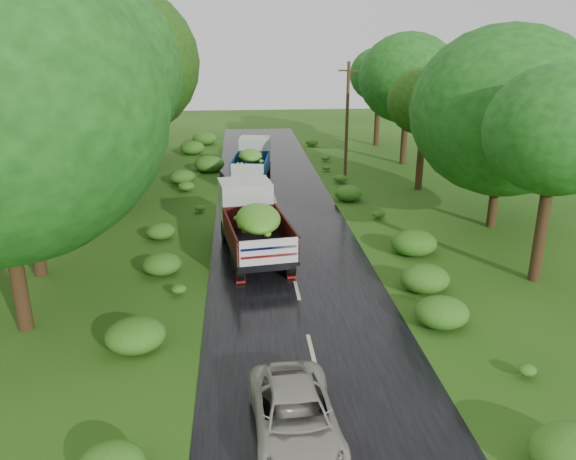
{
  "coord_description": "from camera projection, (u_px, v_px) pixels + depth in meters",
  "views": [
    {
      "loc": [
        -1.98,
        -10.41,
        8.82
      ],
      "look_at": [
        -0.17,
        9.88,
        1.7
      ],
      "focal_mm": 35.0,
      "sensor_mm": 36.0,
      "label": 1
    }
  ],
  "objects": [
    {
      "name": "ground",
      "position": [
        333.0,
        441.0,
        12.87
      ],
      "size": [
        120.0,
        120.0,
        0.0
      ],
      "primitive_type": "plane",
      "color": "#1B450E",
      "rests_on": "ground"
    },
    {
      "name": "road",
      "position": [
        307.0,
        332.0,
        17.57
      ],
      "size": [
        6.5,
        80.0,
        0.02
      ],
      "primitive_type": "cube",
      "color": "black",
      "rests_on": "ground"
    },
    {
      "name": "road_lines",
      "position": [
        303.0,
        316.0,
        18.5
      ],
      "size": [
        0.12,
        69.6,
        0.0
      ],
      "color": "#BFB78C",
      "rests_on": "road"
    },
    {
      "name": "truck_near",
      "position": [
        253.0,
        220.0,
        23.33
      ],
      "size": [
        3.12,
        6.67,
        2.7
      ],
      "rotation": [
        0.0,
        0.0,
        0.14
      ],
      "color": "black",
      "rests_on": "ground"
    },
    {
      "name": "truck_far",
      "position": [
        253.0,
        158.0,
        35.62
      ],
      "size": [
        2.75,
        5.95,
        2.41
      ],
      "rotation": [
        0.0,
        0.0,
        -0.13
      ],
      "color": "black",
      "rests_on": "ground"
    },
    {
      "name": "car",
      "position": [
        295.0,
        418.0,
        12.72
      ],
      "size": [
        2.07,
        4.21,
        1.15
      ],
      "primitive_type": "imported",
      "rotation": [
        0.0,
        0.0,
        0.04
      ],
      "color": "#ABA598",
      "rests_on": "road"
    },
    {
      "name": "utility_pole",
      "position": [
        347.0,
        120.0,
        35.15
      ],
      "size": [
        1.22,
        0.55,
        7.27
      ],
      "rotation": [
        0.0,
        0.0,
        -0.37
      ],
      "color": "#382616",
      "rests_on": "ground"
    },
    {
      "name": "trees_left",
      "position": [
        83.0,
        77.0,
        29.14
      ],
      "size": [
        6.41,
        33.87,
        9.43
      ],
      "color": "black",
      "rests_on": "ground"
    },
    {
      "name": "trees_right",
      "position": [
        445.0,
        96.0,
        31.4
      ],
      "size": [
        4.92,
        30.64,
        7.64
      ],
      "color": "black",
      "rests_on": "ground"
    },
    {
      "name": "shrubs",
      "position": [
        284.0,
        228.0,
        25.92
      ],
      "size": [
        11.9,
        44.0,
        0.7
      ],
      "color": "#266417",
      "rests_on": "ground"
    }
  ]
}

